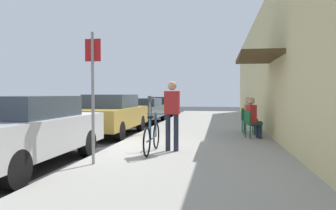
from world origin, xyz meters
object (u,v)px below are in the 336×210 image
(cafe_chair_0, at_px, (251,122))
(parking_meter, at_px, (150,112))
(parked_car_2, at_px, (144,110))
(parked_car_0, at_px, (23,131))
(parked_car_3, at_px, (163,106))
(street_sign, at_px, (93,87))
(pedestrian_standing, at_px, (172,110))
(seated_patron_1, at_px, (250,114))
(cafe_chair_1, at_px, (248,120))
(seated_patron_0, at_px, (253,116))
(cafe_chair_2, at_px, (246,118))
(parked_car_1, at_px, (111,114))
(bicycle_0, at_px, (152,137))

(cafe_chair_0, bearing_deg, parking_meter, 169.46)
(parked_car_2, bearing_deg, parking_meter, -74.43)
(parked_car_0, distance_m, parked_car_3, 16.28)
(street_sign, distance_m, pedestrian_standing, 2.19)
(pedestrian_standing, bearing_deg, seated_patron_1, 58.76)
(parked_car_2, bearing_deg, parked_car_3, 90.00)
(parked_car_0, relative_size, cafe_chair_1, 5.06)
(parked_car_2, bearing_deg, seated_patron_0, -51.01)
(cafe_chair_0, relative_size, cafe_chair_2, 1.00)
(parked_car_1, height_order, cafe_chair_2, parked_car_1)
(seated_patron_0, height_order, pedestrian_standing, pedestrian_standing)
(cafe_chair_0, xyz_separation_m, seated_patron_1, (0.06, 1.01, 0.19))
(parked_car_0, xyz_separation_m, parked_car_3, (-0.00, 16.28, -0.06))
(pedestrian_standing, bearing_deg, parking_meter, 111.64)
(parked_car_0, relative_size, cafe_chair_0, 5.06)
(parked_car_0, height_order, seated_patron_0, parked_car_0)
(parked_car_2, distance_m, cafe_chair_1, 7.16)
(cafe_chair_1, height_order, seated_patron_1, seated_patron_1)
(seated_patron_0, bearing_deg, parked_car_2, 128.99)
(cafe_chair_1, bearing_deg, cafe_chair_0, -89.91)
(parked_car_2, relative_size, seated_patron_1, 3.41)
(cafe_chair_2, xyz_separation_m, pedestrian_standing, (-2.12, -4.29, 0.50))
(bicycle_0, height_order, seated_patron_1, seated_patron_1)
(parked_car_3, bearing_deg, cafe_chair_1, -65.75)
(seated_patron_1, bearing_deg, pedestrian_standing, -121.24)
(parked_car_0, height_order, seated_patron_1, parked_car_0)
(seated_patron_1, bearing_deg, bicycle_0, -124.14)
(bicycle_0, bearing_deg, parked_car_3, 99.12)
(parked_car_2, distance_m, parked_car_3, 5.80)
(seated_patron_1, bearing_deg, street_sign, -123.65)
(cafe_chair_1, bearing_deg, street_sign, -123.14)
(parked_car_1, relative_size, pedestrian_standing, 2.59)
(seated_patron_0, bearing_deg, cafe_chair_1, 93.37)
(cafe_chair_0, bearing_deg, pedestrian_standing, -129.41)
(parked_car_0, xyz_separation_m, bicycle_0, (2.38, 1.43, -0.28))
(pedestrian_standing, bearing_deg, street_sign, -128.39)
(parked_car_1, height_order, parking_meter, parked_car_1)
(seated_patron_0, xyz_separation_m, pedestrian_standing, (-2.18, -2.60, 0.30))
(pedestrian_standing, bearing_deg, parked_car_3, 100.97)
(parked_car_1, xyz_separation_m, street_sign, (1.50, -5.20, 0.87))
(parked_car_3, distance_m, seated_patron_1, 12.07)
(parking_meter, bearing_deg, parked_car_1, 168.35)
(street_sign, height_order, cafe_chair_0, street_sign)
(street_sign, bearing_deg, pedestrian_standing, 51.61)
(bicycle_0, height_order, cafe_chair_2, bicycle_0)
(bicycle_0, distance_m, seated_patron_1, 4.68)
(parked_car_0, relative_size, parking_meter, 3.33)
(parked_car_0, bearing_deg, seated_patron_0, 40.72)
(parked_car_2, distance_m, bicycle_0, 9.36)
(parked_car_0, height_order, pedestrian_standing, pedestrian_standing)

